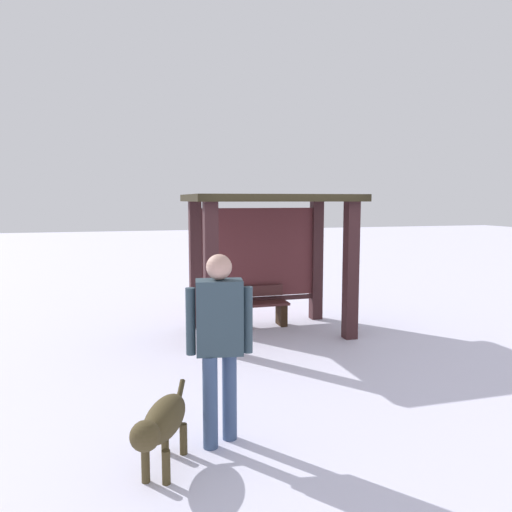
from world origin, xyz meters
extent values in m
plane|color=silver|center=(0.00, 0.00, 0.00)|extent=(60.00, 60.00, 0.00)
cube|color=#391E20|center=(-1.17, -0.73, 1.14)|extent=(0.21, 0.21, 2.28)
cube|color=#391E20|center=(1.17, -0.73, 1.14)|extent=(0.21, 0.21, 2.28)
cube|color=#391E20|center=(-1.17, 0.73, 1.14)|extent=(0.21, 0.21, 2.28)
cube|color=#391E20|center=(1.17, 0.73, 1.14)|extent=(0.21, 0.21, 2.28)
cube|color=black|center=(0.00, 0.00, 2.34)|extent=(2.79, 1.91, 0.12)
cube|color=#5C292C|center=(0.00, 0.73, 1.33)|extent=(2.14, 0.08, 1.64)
cube|color=#391E20|center=(0.00, 0.71, 0.45)|extent=(2.14, 0.06, 0.08)
cube|color=#4D2727|center=(0.00, 0.43, 0.42)|extent=(0.93, 0.41, 0.05)
cube|color=#4D2727|center=(0.00, 0.61, 0.63)|extent=(0.89, 0.04, 0.20)
cube|color=black|center=(0.37, 0.43, 0.20)|extent=(0.12, 0.35, 0.40)
cube|color=black|center=(-0.37, 0.43, 0.20)|extent=(0.12, 0.35, 0.40)
cube|color=#31444F|center=(-1.67, -3.72, 1.23)|extent=(0.47, 0.33, 0.70)
sphere|color=tan|center=(-1.67, -3.72, 1.69)|extent=(0.24, 0.24, 0.24)
cylinder|color=#3A4E73|center=(-1.77, -3.78, 0.44)|extent=(0.16, 0.16, 0.88)
cylinder|color=#3A4E73|center=(-1.56, -3.66, 0.44)|extent=(0.16, 0.16, 0.88)
cylinder|color=#31444F|center=(-1.93, -3.68, 1.19)|extent=(0.10, 0.10, 0.63)
cylinder|color=#31444F|center=(-1.41, -3.76, 1.19)|extent=(0.10, 0.10, 0.63)
ellipsoid|color=#463A21|center=(-2.22, -4.02, 0.45)|extent=(0.58, 0.82, 0.32)
sphere|color=#463A21|center=(-2.41, -4.44, 0.51)|extent=(0.24, 0.24, 0.24)
cylinder|color=#463A21|center=(-2.03, -3.61, 0.49)|extent=(0.14, 0.23, 0.22)
cylinder|color=#463A21|center=(-2.40, -4.21, 0.14)|extent=(0.07, 0.07, 0.29)
cylinder|color=#463A21|center=(-2.24, -4.28, 0.14)|extent=(0.07, 0.07, 0.29)
cylinder|color=#463A21|center=(-2.19, -3.76, 0.14)|extent=(0.07, 0.07, 0.29)
cylinder|color=#463A21|center=(-2.03, -3.83, 0.14)|extent=(0.07, 0.07, 0.29)
camera|label=1|loc=(-2.61, -8.21, 2.31)|focal=35.38mm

